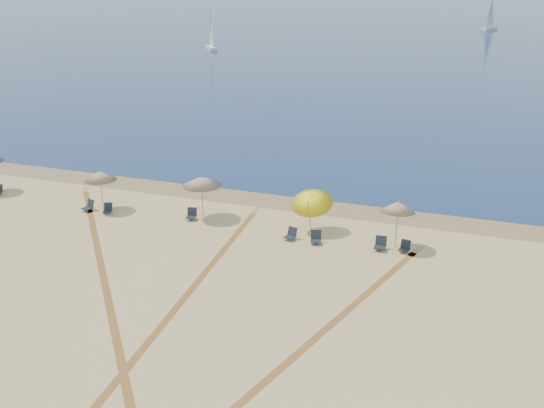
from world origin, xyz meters
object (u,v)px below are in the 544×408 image
at_px(chair_2, 89,206).
at_px(chair_6, 316,238).
at_px(umbrella_1, 100,176).
at_px(sailboat_0, 211,37).
at_px(umbrella_4, 398,207).
at_px(sailboat_1, 490,19).
at_px(umbrella_2, 202,181).
at_px(chair_3, 108,209).
at_px(chair_7, 381,244).
at_px(chair_5, 291,234).
at_px(chair_4, 192,214).
at_px(chair_8, 405,247).
at_px(umbrella_3, 312,199).

bearing_deg(chair_2, chair_6, 19.01).
height_order(umbrella_1, chair_2, umbrella_1).
distance_m(chair_6, sailboat_0, 86.17).
bearing_deg(umbrella_1, umbrella_4, 1.21).
relative_size(umbrella_4, sailboat_1, 0.32).
height_order(umbrella_1, umbrella_2, umbrella_2).
bearing_deg(chair_3, chair_7, -18.94).
height_order(umbrella_4, chair_6, umbrella_4).
distance_m(umbrella_1, chair_5, 12.34).
xyz_separation_m(chair_5, chair_6, (1.41, -0.05, 0.01)).
distance_m(umbrella_4, sailboat_1, 130.36).
height_order(chair_2, sailboat_0, sailboat_0).
bearing_deg(sailboat_0, chair_4, -101.31).
distance_m(chair_2, chair_5, 12.88).
bearing_deg(chair_8, chair_3, -170.40).
relative_size(chair_6, chair_7, 1.11).
bearing_deg(chair_8, chair_5, -167.35).
relative_size(chair_2, chair_7, 1.13).
xyz_separation_m(chair_7, sailboat_1, (0.53, 130.93, 2.23)).
bearing_deg(chair_5, umbrella_1, -168.83).
xyz_separation_m(umbrella_1, umbrella_3, (12.89, 0.97, -0.27)).
relative_size(umbrella_4, chair_3, 3.70).
bearing_deg(umbrella_1, chair_6, -2.23).
xyz_separation_m(umbrella_2, chair_2, (-6.99, -1.33, -1.95)).
height_order(umbrella_1, chair_3, umbrella_1).
bearing_deg(chair_6, chair_3, 164.11).
height_order(umbrella_2, umbrella_4, umbrella_4).
distance_m(umbrella_1, chair_3, 2.02).
bearing_deg(umbrella_1, chair_8, -0.13).
distance_m(umbrella_2, chair_4, 2.07).
relative_size(umbrella_4, chair_4, 3.49).
relative_size(umbrella_3, sailboat_1, 0.31).
relative_size(umbrella_1, chair_3, 3.51).
xyz_separation_m(umbrella_4, sailboat_1, (-0.15, 130.36, 0.27)).
bearing_deg(chair_5, umbrella_4, 22.32).
xyz_separation_m(umbrella_4, chair_3, (-17.08, -0.76, -2.00)).
xyz_separation_m(chair_7, sailboat_0, (-44.41, 75.44, 1.87)).
relative_size(chair_8, sailboat_0, 0.09).
bearing_deg(chair_3, chair_2, 163.25).
bearing_deg(umbrella_2, chair_6, -10.85).
bearing_deg(chair_8, umbrella_2, -175.90).
height_order(chair_5, chair_7, chair_7).
xyz_separation_m(umbrella_2, chair_8, (11.95, -0.91, -1.97)).
distance_m(chair_3, chair_8, 17.65).
height_order(umbrella_3, sailboat_1, sailboat_1).
distance_m(chair_4, chair_8, 12.45).
bearing_deg(chair_2, chair_3, 22.17).
bearing_deg(umbrella_2, umbrella_4, -2.50).
relative_size(umbrella_1, umbrella_4, 0.95).
bearing_deg(sailboat_1, umbrella_4, -64.48).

